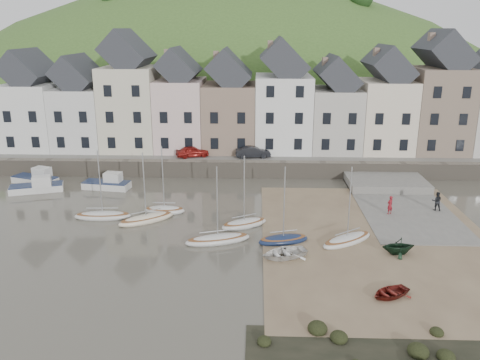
{
  "coord_description": "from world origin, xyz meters",
  "views": [
    {
      "loc": [
        1.49,
        -36.15,
        15.94
      ],
      "look_at": [
        0.0,
        6.0,
        3.0
      ],
      "focal_mm": 37.23,
      "sensor_mm": 36.0,
      "label": 1
    }
  ],
  "objects_px": {
    "rowboat_red": "(390,292)",
    "car_right": "(253,152)",
    "car_left": "(192,152)",
    "sailboat_0": "(103,216)",
    "rowboat_white": "(284,253)",
    "rowboat_green": "(398,246)",
    "person_red": "(390,205)",
    "person_dark": "(437,201)"
  },
  "relations": [
    {
      "from": "rowboat_white",
      "to": "person_red",
      "type": "distance_m",
      "value": 13.28
    },
    {
      "from": "person_dark",
      "to": "car_right",
      "type": "distance_m",
      "value": 21.1
    },
    {
      "from": "car_left",
      "to": "car_right",
      "type": "height_order",
      "value": "car_right"
    },
    {
      "from": "rowboat_red",
      "to": "person_dark",
      "type": "relative_size",
      "value": 1.51
    },
    {
      "from": "person_dark",
      "to": "car_right",
      "type": "relative_size",
      "value": 0.43
    },
    {
      "from": "sailboat_0",
      "to": "person_dark",
      "type": "height_order",
      "value": "sailboat_0"
    },
    {
      "from": "rowboat_green",
      "to": "rowboat_red",
      "type": "distance_m",
      "value": 6.47
    },
    {
      "from": "rowboat_green",
      "to": "car_left",
      "type": "xyz_separation_m",
      "value": [
        -17.86,
        21.98,
        1.54
      ]
    },
    {
      "from": "person_red",
      "to": "car_left",
      "type": "relative_size",
      "value": 0.44
    },
    {
      "from": "car_left",
      "to": "rowboat_green",
      "type": "bearing_deg",
      "value": -159.8
    },
    {
      "from": "rowboat_red",
      "to": "rowboat_white",
      "type": "bearing_deg",
      "value": -159.87
    },
    {
      "from": "sailboat_0",
      "to": "person_red",
      "type": "relative_size",
      "value": 3.81
    },
    {
      "from": "sailboat_0",
      "to": "car_right",
      "type": "height_order",
      "value": "sailboat_0"
    },
    {
      "from": "sailboat_0",
      "to": "rowboat_red",
      "type": "height_order",
      "value": "sailboat_0"
    },
    {
      "from": "rowboat_green",
      "to": "person_red",
      "type": "bearing_deg",
      "value": 162.09
    },
    {
      "from": "person_dark",
      "to": "car_right",
      "type": "xyz_separation_m",
      "value": [
        -16.71,
        12.81,
        1.27
      ]
    },
    {
      "from": "rowboat_red",
      "to": "car_left",
      "type": "bearing_deg",
      "value": 179.32
    },
    {
      "from": "rowboat_white",
      "to": "person_dark",
      "type": "height_order",
      "value": "person_dark"
    },
    {
      "from": "rowboat_white",
      "to": "car_right",
      "type": "distance_m",
      "value": 23.05
    },
    {
      "from": "rowboat_white",
      "to": "car_right",
      "type": "bearing_deg",
      "value": 164.09
    },
    {
      "from": "rowboat_green",
      "to": "car_right",
      "type": "xyz_separation_m",
      "value": [
        -10.86,
        21.98,
        1.56
      ]
    },
    {
      "from": "car_left",
      "to": "car_right",
      "type": "distance_m",
      "value": 7.01
    },
    {
      "from": "rowboat_red",
      "to": "person_red",
      "type": "xyz_separation_m",
      "value": [
        3.51,
        14.21,
        0.62
      ]
    },
    {
      "from": "sailboat_0",
      "to": "car_right",
      "type": "distance_m",
      "value": 20.34
    },
    {
      "from": "rowboat_red",
      "to": "person_red",
      "type": "relative_size",
      "value": 1.58
    },
    {
      "from": "rowboat_white",
      "to": "car_left",
      "type": "relative_size",
      "value": 0.9
    },
    {
      "from": "car_left",
      "to": "sailboat_0",
      "type": "bearing_deg",
      "value": 140.26
    },
    {
      "from": "car_left",
      "to": "rowboat_white",
      "type": "bearing_deg",
      "value": -176.36
    },
    {
      "from": "rowboat_white",
      "to": "car_left",
      "type": "height_order",
      "value": "car_left"
    },
    {
      "from": "rowboat_white",
      "to": "person_red",
      "type": "bearing_deg",
      "value": 110.38
    },
    {
      "from": "person_red",
      "to": "car_right",
      "type": "relative_size",
      "value": 0.41
    },
    {
      "from": "sailboat_0",
      "to": "rowboat_white",
      "type": "height_order",
      "value": "sailboat_0"
    },
    {
      "from": "sailboat_0",
      "to": "person_dark",
      "type": "distance_m",
      "value": 29.78
    },
    {
      "from": "car_right",
      "to": "sailboat_0",
      "type": "bearing_deg",
      "value": 132.53
    },
    {
      "from": "person_red",
      "to": "car_right",
      "type": "xyz_separation_m",
      "value": [
        -12.26,
        13.88,
        1.31
      ]
    },
    {
      "from": "rowboat_red",
      "to": "car_right",
      "type": "bearing_deg",
      "value": 167.34
    },
    {
      "from": "rowboat_white",
      "to": "rowboat_green",
      "type": "relative_size",
      "value": 1.41
    },
    {
      "from": "car_left",
      "to": "person_red",
      "type": "bearing_deg",
      "value": -144.68
    },
    {
      "from": "car_right",
      "to": "car_left",
      "type": "bearing_deg",
      "value": 82.23
    },
    {
      "from": "rowboat_white",
      "to": "sailboat_0",
      "type": "bearing_deg",
      "value": -137.36
    },
    {
      "from": "sailboat_0",
      "to": "rowboat_green",
      "type": "xyz_separation_m",
      "value": [
        23.79,
        -6.41,
        0.44
      ]
    },
    {
      "from": "car_left",
      "to": "person_dark",
      "type": "bearing_deg",
      "value": -137.28
    }
  ]
}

